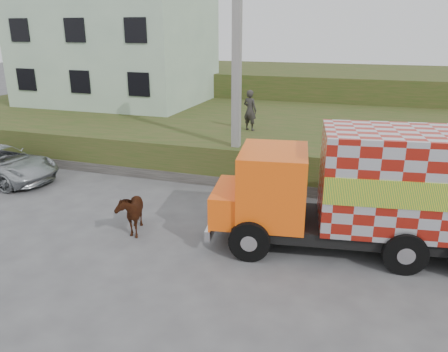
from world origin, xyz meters
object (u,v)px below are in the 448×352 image
(utility_pole, at_px, (237,78))
(cargo_truck, at_px, (369,190))
(pedestrian, at_px, (250,110))
(cow, at_px, (131,211))

(utility_pole, distance_m, cargo_truck, 6.77)
(pedestrian, bearing_deg, utility_pole, 114.06)
(cargo_truck, bearing_deg, utility_pole, 132.00)
(cow, relative_size, pedestrian, 0.86)
(utility_pole, relative_size, pedestrian, 4.51)
(cargo_truck, bearing_deg, pedestrian, 118.10)
(utility_pole, xyz_separation_m, cow, (-1.71, -5.08, -3.43))
(cargo_truck, xyz_separation_m, cow, (-6.62, -1.06, -1.08))
(cargo_truck, relative_size, cow, 5.07)
(utility_pole, bearing_deg, cargo_truck, -39.26)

